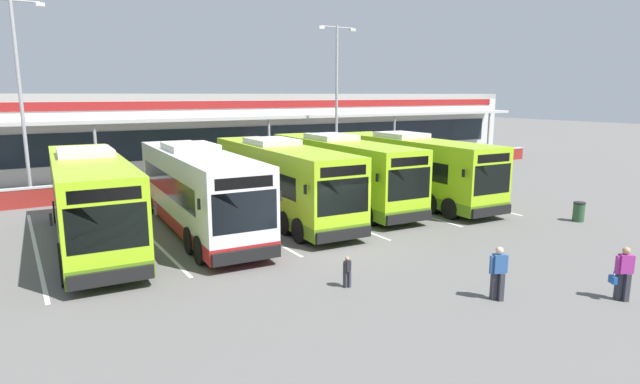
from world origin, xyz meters
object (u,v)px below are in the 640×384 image
(lamp_post_west, at_px, (20,88))
(pedestrian_with_handbag, at_px, (623,272))
(coach_bus_right_centre, at_px, (340,172))
(coach_bus_centre, at_px, (280,181))
(pedestrian_child, at_px, (347,271))
(litter_bin, at_px, (579,212))
(coach_bus_rightmost, at_px, (411,169))
(lamp_post_centre, at_px, (337,90))
(pedestrian_in_dark_coat, at_px, (498,272))
(coach_bus_leftmost, at_px, (91,200))
(coach_bus_left_centre, at_px, (198,191))

(lamp_post_west, bearing_deg, pedestrian_with_handbag, -61.05)
(coach_bus_right_centre, bearing_deg, lamp_post_west, 145.45)
(coach_bus_centre, xyz_separation_m, lamp_post_west, (-10.36, 10.76, 4.50))
(pedestrian_with_handbag, distance_m, pedestrian_child, 8.05)
(pedestrian_child, bearing_deg, litter_bin, 5.04)
(coach_bus_rightmost, relative_size, lamp_post_centre, 1.12)
(coach_bus_centre, xyz_separation_m, pedestrian_in_dark_coat, (0.60, -12.70, -0.91))
(coach_bus_leftmost, relative_size, litter_bin, 13.19)
(coach_bus_right_centre, height_order, lamp_post_west, lamp_post_west)
(coach_bus_centre, bearing_deg, pedestrian_in_dark_coat, -87.28)
(pedestrian_in_dark_coat, relative_size, pedestrian_child, 1.61)
(pedestrian_in_dark_coat, height_order, lamp_post_centre, lamp_post_centre)
(coach_bus_rightmost, xyz_separation_m, litter_bin, (3.42, -8.08, -1.32))
(pedestrian_with_handbag, bearing_deg, coach_bus_left_centre, 119.38)
(lamp_post_centre, bearing_deg, coach_bus_centre, -133.70)
(coach_bus_centre, relative_size, pedestrian_with_handbag, 7.57)
(coach_bus_rightmost, relative_size, lamp_post_west, 1.12)
(coach_bus_left_centre, height_order, coach_bus_right_centre, same)
(coach_bus_rightmost, distance_m, lamp_post_centre, 12.38)
(coach_bus_leftmost, relative_size, pedestrian_with_handbag, 7.57)
(coach_bus_centre, distance_m, pedestrian_child, 10.01)
(coach_bus_rightmost, xyz_separation_m, pedestrian_with_handbag, (-4.51, -14.37, -0.93))
(coach_bus_leftmost, height_order, coach_bus_centre, same)
(coach_bus_rightmost, distance_m, pedestrian_in_dark_coat, 14.61)
(coach_bus_right_centre, xyz_separation_m, coach_bus_rightmost, (4.13, -1.08, 0.00))
(coach_bus_leftmost, xyz_separation_m, pedestrian_with_handbag, (12.29, -14.33, -0.93))
(litter_bin, bearing_deg, pedestrian_with_handbag, -141.59)
(lamp_post_centre, bearing_deg, lamp_post_west, -179.25)
(lamp_post_west, height_order, litter_bin, lamp_post_west)
(coach_bus_leftmost, xyz_separation_m, pedestrian_in_dark_coat, (9.21, -12.41, -0.91))
(coach_bus_right_centre, xyz_separation_m, pedestrian_child, (-6.65, -10.41, -1.24))
(coach_bus_left_centre, relative_size, pedestrian_child, 12.22)
(pedestrian_child, distance_m, lamp_post_west, 22.52)
(coach_bus_left_centre, distance_m, coach_bus_right_centre, 8.46)
(coach_bus_leftmost, bearing_deg, pedestrian_child, -57.05)
(coach_bus_centre, height_order, litter_bin, coach_bus_centre)
(coach_bus_leftmost, distance_m, coach_bus_rightmost, 16.81)
(coach_bus_leftmost, relative_size, pedestrian_in_dark_coat, 7.57)
(coach_bus_centre, distance_m, pedestrian_in_dark_coat, 12.75)
(coach_bus_left_centre, bearing_deg, pedestrian_in_dark_coat, -68.22)
(coach_bus_rightmost, bearing_deg, coach_bus_right_centre, 165.34)
(coach_bus_centre, relative_size, litter_bin, 13.19)
(pedestrian_with_handbag, bearing_deg, pedestrian_child, 141.21)
(coach_bus_left_centre, bearing_deg, coach_bus_right_centre, 8.70)
(coach_bus_leftmost, height_order, coach_bus_left_centre, same)
(pedestrian_child, relative_size, litter_bin, 1.08)
(coach_bus_left_centre, bearing_deg, coach_bus_leftmost, 177.81)
(coach_bus_right_centre, xyz_separation_m, lamp_post_west, (-14.43, 9.93, 4.50))
(coach_bus_left_centre, distance_m, coach_bus_centre, 4.32)
(lamp_post_west, relative_size, lamp_post_centre, 1.00)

